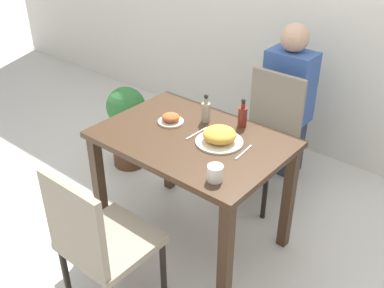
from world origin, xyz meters
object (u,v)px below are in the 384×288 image
object	(u,v)px
chair_far	(266,131)
sauce_bottle	(243,116)
chair_near	(98,240)
condiment_bottle	(206,111)
potted_plant_left	(127,124)
person_figure	(287,102)
drink_cup	(215,173)
food_plate	(219,136)
side_plate	(171,119)

from	to	relation	value
chair_far	sauce_bottle	world-z (taller)	sauce_bottle
chair_near	condiment_bottle	size ratio (longest dim) A/B	5.08
chair_near	sauce_bottle	distance (m)	1.07
chair_far	potted_plant_left	world-z (taller)	chair_far
chair_near	person_figure	xyz separation A→B (m)	(0.02, 1.81, 0.08)
chair_far	drink_cup	world-z (taller)	chair_far
chair_near	chair_far	bearing A→B (deg)	-92.22
condiment_bottle	person_figure	bearing A→B (deg)	84.59
condiment_bottle	person_figure	size ratio (longest dim) A/B	0.15
food_plate	drink_cup	xyz separation A→B (m)	(0.20, -0.30, -0.00)
side_plate	drink_cup	distance (m)	0.64
chair_near	sauce_bottle	bearing A→B (deg)	-97.53
chair_far	food_plate	bearing A→B (deg)	-82.32
drink_cup	condiment_bottle	size ratio (longest dim) A/B	0.46
drink_cup	potted_plant_left	distance (m)	1.51
condiment_bottle	potted_plant_left	world-z (taller)	condiment_bottle
condiment_bottle	food_plate	bearing A→B (deg)	-35.55
food_plate	person_figure	size ratio (longest dim) A/B	0.23
chair_far	person_figure	bearing A→B (deg)	96.51
side_plate	potted_plant_left	bearing A→B (deg)	157.52
side_plate	sauce_bottle	world-z (taller)	sauce_bottle
chair_near	drink_cup	bearing A→B (deg)	-125.75
food_plate	drink_cup	world-z (taller)	food_plate
sauce_bottle	drink_cup	bearing A→B (deg)	-68.87
side_plate	sauce_bottle	bearing A→B (deg)	33.90
side_plate	person_figure	xyz separation A→B (m)	(0.23, 1.03, -0.20)
chair_near	food_plate	size ratio (longest dim) A/B	3.37
chair_far	person_figure	world-z (taller)	person_figure
food_plate	condiment_bottle	distance (m)	0.27
person_figure	potted_plant_left	bearing A→B (deg)	-143.66
side_plate	condiment_bottle	world-z (taller)	condiment_bottle
chair_far	side_plate	distance (m)	0.77
drink_cup	sauce_bottle	bearing A→B (deg)	111.13
chair_near	side_plate	distance (m)	0.86
chair_near	person_figure	size ratio (longest dim) A/B	0.76
condiment_bottle	side_plate	bearing A→B (deg)	-135.31
chair_far	condiment_bottle	bearing A→B (deg)	-103.30
chair_far	drink_cup	bearing A→B (deg)	-73.60
drink_cup	food_plate	bearing A→B (deg)	123.27
person_figure	chair_far	bearing A→B (deg)	-83.49
drink_cup	condiment_bottle	xyz separation A→B (m)	(-0.41, 0.45, 0.03)
chair_near	potted_plant_left	distance (m)	1.46
person_figure	sauce_bottle	bearing A→B (deg)	-81.45
condiment_bottle	potted_plant_left	size ratio (longest dim) A/B	0.26
side_plate	person_figure	world-z (taller)	person_figure
drink_cup	side_plate	bearing A→B (deg)	151.45
sauce_bottle	potted_plant_left	bearing A→B (deg)	176.25
sauce_bottle	chair_near	bearing A→B (deg)	-97.53
chair_far	sauce_bottle	xyz separation A→B (m)	(0.08, -0.44, 0.32)
condiment_bottle	chair_near	bearing A→B (deg)	-85.85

